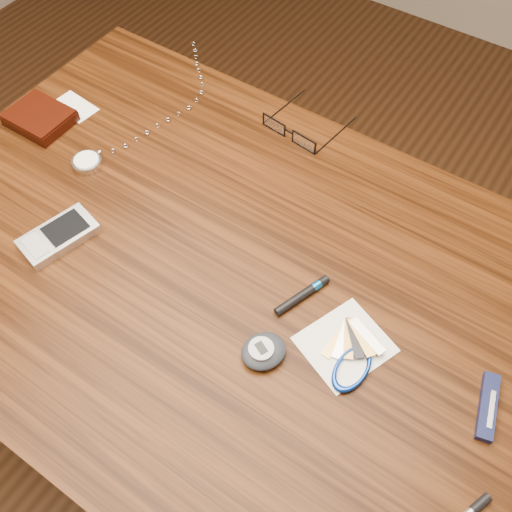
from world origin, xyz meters
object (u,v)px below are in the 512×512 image
object	(u,v)px
pocket_watch	(94,157)
wallet_and_card	(41,117)
notepad_keys	(350,355)
desk	(219,297)
pocket_knife	(488,406)
pedometer	(263,351)
pda_phone	(58,236)
eyeglasses	(291,132)

from	to	relation	value
pocket_watch	wallet_and_card	bearing A→B (deg)	173.46
notepad_keys	wallet_and_card	bearing A→B (deg)	172.05
desk	wallet_and_card	bearing A→B (deg)	170.89
pocket_knife	pedometer	bearing A→B (deg)	-160.71
pocket_watch	desk	bearing A→B (deg)	-10.34
pedometer	notepad_keys	distance (m)	0.11
desk	pedometer	bearing A→B (deg)	-31.13
pda_phone	pocket_knife	world-z (taller)	pda_phone
pocket_watch	pedometer	bearing A→B (deg)	-17.81
eyeglasses	notepad_keys	world-z (taller)	eyeglasses
pda_phone	eyeglasses	bearing A→B (deg)	65.53
eyeglasses	pocket_knife	distance (m)	0.52
wallet_and_card	notepad_keys	world-z (taller)	wallet_and_card
eyeglasses	pda_phone	bearing A→B (deg)	-114.47
pocket_knife	pda_phone	bearing A→B (deg)	-170.28
eyeglasses	pocket_watch	world-z (taller)	eyeglasses
desk	pda_phone	xyz separation A→B (m)	(-0.21, -0.10, 0.11)
eyeglasses	pedometer	bearing A→B (deg)	-63.18
eyeglasses	pocket_watch	bearing A→B (deg)	-136.59
eyeglasses	pocket_knife	size ratio (longest dim) A/B	1.45
desk	pedometer	xyz separation A→B (m)	(0.14, -0.08, 0.11)
desk	pocket_watch	xyz separation A→B (m)	(-0.28, 0.05, 0.11)
wallet_and_card	pda_phone	distance (m)	0.26
pda_phone	desk	bearing A→B (deg)	24.31
pocket_knife	eyeglasses	bearing A→B (deg)	149.12
pedometer	pocket_knife	bearing A→B (deg)	19.29
pocket_watch	notepad_keys	xyz separation A→B (m)	(0.51, -0.08, -0.00)
desk	pocket_knife	world-z (taller)	pocket_knife
wallet_and_card	pocket_watch	world-z (taller)	wallet_and_card
pedometer	pocket_watch	bearing A→B (deg)	162.19
pedometer	wallet_and_card	bearing A→B (deg)	164.86
desk	notepad_keys	bearing A→B (deg)	-5.83
pocket_watch	pda_phone	xyz separation A→B (m)	(0.07, -0.15, 0.00)
pocket_watch	pocket_knife	xyz separation A→B (m)	(0.69, -0.04, -0.00)
desk	pocket_watch	world-z (taller)	pocket_watch
pocket_watch	pda_phone	world-z (taller)	pda_phone
eyeglasses	notepad_keys	size ratio (longest dim) A/B	0.96
eyeglasses	pda_phone	xyz separation A→B (m)	(-0.17, -0.37, -0.00)
pedometer	notepad_keys	bearing A→B (deg)	32.80
pda_phone	wallet_and_card	bearing A→B (deg)	141.43
eyeglasses	pocket_knife	bearing A→B (deg)	-30.88
wallet_and_card	pocket_watch	size ratio (longest dim) A/B	0.35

